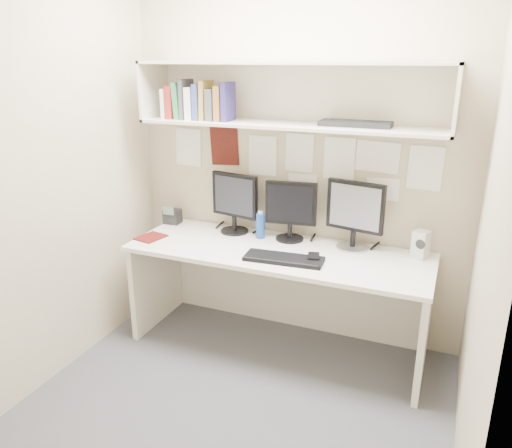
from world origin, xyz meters
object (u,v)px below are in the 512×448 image
at_px(desk, 277,299).
at_px(monitor_left, 235,200).
at_px(speaker, 421,244).
at_px(monitor_right, 355,212).
at_px(monitor_center, 291,208).
at_px(keyboard, 284,259).
at_px(desk_phone, 172,216).
at_px(maroon_notebook, 151,237).

xyz_separation_m(desk, monitor_left, (-0.42, 0.22, 0.60)).
bearing_deg(speaker, monitor_right, -159.11).
xyz_separation_m(desk, monitor_center, (0.01, 0.22, 0.59)).
height_order(keyboard, speaker, speaker).
distance_m(monitor_left, monitor_right, 0.87).
bearing_deg(speaker, desk, -144.54).
xyz_separation_m(monitor_center, monitor_right, (0.44, -0.00, 0.02)).
relative_size(desk, desk_phone, 14.01).
height_order(keyboard, desk_phone, desk_phone).
relative_size(monitor_left, monitor_center, 1.05).
bearing_deg(monitor_center, desk, -100.19).
bearing_deg(desk, keyboard, -59.53).
bearing_deg(speaker, monitor_left, -158.39).
distance_m(desk, monitor_center, 0.63).
bearing_deg(desk, monitor_center, 87.83).
height_order(desk, monitor_left, monitor_left).
height_order(monitor_right, speaker, monitor_right).
relative_size(monitor_center, monitor_right, 0.91).
xyz_separation_m(monitor_right, keyboard, (-0.35, -0.38, -0.24)).
height_order(speaker, desk_phone, speaker).
xyz_separation_m(desk, keyboard, (0.10, -0.17, 0.38)).
bearing_deg(desk, monitor_right, 25.97).
height_order(monitor_left, monitor_center, monitor_left).
distance_m(desk, maroon_notebook, 0.99).
distance_m(speaker, desk_phone, 1.82).
bearing_deg(speaker, keyboard, -132.37).
bearing_deg(monitor_center, monitor_left, 171.99).
xyz_separation_m(monitor_right, desk_phone, (-1.39, -0.01, -0.19)).
height_order(monitor_center, keyboard, monitor_center).
relative_size(monitor_left, speaker, 2.41).
height_order(monitor_left, maroon_notebook, monitor_left).
xyz_separation_m(keyboard, desk_phone, (-1.04, 0.38, 0.04)).
relative_size(monitor_left, maroon_notebook, 2.22).
bearing_deg(desk_phone, monitor_right, -2.43).
distance_m(speaker, maroon_notebook, 1.82).
bearing_deg(monitor_right, desk_phone, -168.50).
bearing_deg(monitor_center, keyboard, -85.02).
distance_m(monitor_center, keyboard, 0.45).
bearing_deg(monitor_right, desk, -142.83).
distance_m(monitor_right, speaker, 0.46).
bearing_deg(monitor_right, speaker, 10.12).
relative_size(monitor_right, speaker, 2.54).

